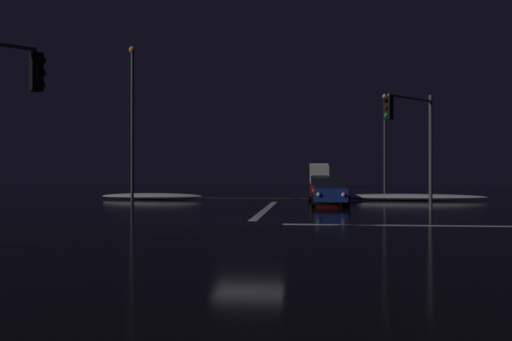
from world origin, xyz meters
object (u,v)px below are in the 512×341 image
object	(u,v)px
sedan_orange	(320,183)
sedan_silver	(319,182)
sedan_gray	(320,184)
sedan_black	(325,186)
sedan_blue	(329,192)
sedan_red	(323,188)
traffic_signal_ne	(413,129)
streetlamp_right_far	(385,136)
streetlamp_left_near	(132,113)
box_truck	(319,174)

from	to	relation	value
sedan_orange	sedan_silver	bearing A→B (deg)	90.04
sedan_gray	sedan_black	bearing A→B (deg)	-87.22
sedan_blue	sedan_red	size ratio (longest dim) A/B	1.00
traffic_signal_ne	streetlamp_right_far	xyz separation A→B (m)	(1.79, 22.29, 1.21)
sedan_black	sedan_orange	distance (m)	12.23
traffic_signal_ne	streetlamp_right_far	distance (m)	22.39
sedan_red	streetlamp_right_far	bearing A→B (deg)	63.94
sedan_orange	streetlamp_right_far	bearing A→B (deg)	-51.19
sedan_gray	streetlamp_right_far	world-z (taller)	streetlamp_right_far
sedan_blue	streetlamp_right_far	bearing A→B (deg)	73.02
sedan_gray	traffic_signal_ne	bearing A→B (deg)	-79.98
sedan_blue	sedan_gray	bearing A→B (deg)	90.49
sedan_silver	sedan_black	bearing A→B (deg)	-89.74
sedan_blue	traffic_signal_ne	world-z (taller)	traffic_signal_ne
sedan_blue	streetlamp_left_near	size ratio (longest dim) A/B	0.44
sedan_red	sedan_orange	bearing A→B (deg)	89.39
sedan_red	sedan_gray	world-z (taller)	same
sedan_blue	streetlamp_left_near	bearing A→B (deg)	168.45
sedan_black	sedan_gray	distance (m)	5.77
sedan_silver	streetlamp_left_near	distance (m)	32.55
sedan_red	streetlamp_left_near	xyz separation A→B (m)	(-12.13, -4.11, 4.85)
sedan_black	streetlamp_left_near	xyz separation A→B (m)	(-12.42, -10.75, 4.85)
sedan_blue	streetlamp_left_near	distance (m)	13.46
sedan_black	streetlamp_right_far	bearing A→B (deg)	43.49
box_truck	streetlamp_left_near	xyz separation A→B (m)	(-12.44, -37.69, 3.94)
sedan_red	sedan_silver	xyz separation A→B (m)	(0.20, 25.63, 0.00)
sedan_blue	box_truck	xyz separation A→B (m)	(0.14, 40.20, 0.91)
sedan_gray	sedan_orange	xyz separation A→B (m)	(0.20, 6.46, 0.00)
sedan_blue	box_truck	size ratio (longest dim) A/B	0.52
streetlamp_left_near	sedan_gray	bearing A→B (deg)	53.69
sedan_red	sedan_blue	bearing A→B (deg)	-88.58
sedan_black	sedan_silver	distance (m)	18.98
sedan_blue	traffic_signal_ne	size ratio (longest dim) A/B	0.75
box_truck	traffic_signal_ne	bearing A→B (deg)	-85.16
sedan_blue	sedan_black	xyz separation A→B (m)	(0.12, 13.26, 0.00)
streetlamp_left_near	streetlamp_right_far	distance (m)	24.05
sedan_orange	sedan_silver	size ratio (longest dim) A/B	1.00
sedan_silver	box_truck	xyz separation A→B (m)	(0.11, 7.95, 0.91)
sedan_blue	traffic_signal_ne	bearing A→B (deg)	-44.31
sedan_gray	sedan_silver	size ratio (longest dim) A/B	1.00
sedan_silver	sedan_blue	bearing A→B (deg)	-90.06
sedan_silver	box_truck	distance (m)	8.00
traffic_signal_ne	box_truck	bearing A→B (deg)	94.84
sedan_blue	sedan_red	world-z (taller)	same
sedan_black	box_truck	size ratio (longest dim) A/B	0.52
streetlamp_left_near	streetlamp_right_far	bearing A→B (deg)	41.71
sedan_black	sedan_orange	size ratio (longest dim) A/B	1.00
box_truck	streetlamp_left_near	world-z (taller)	streetlamp_left_near
sedan_red	streetlamp_left_near	bearing A→B (deg)	-161.29
sedan_gray	box_truck	bearing A→B (deg)	89.18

